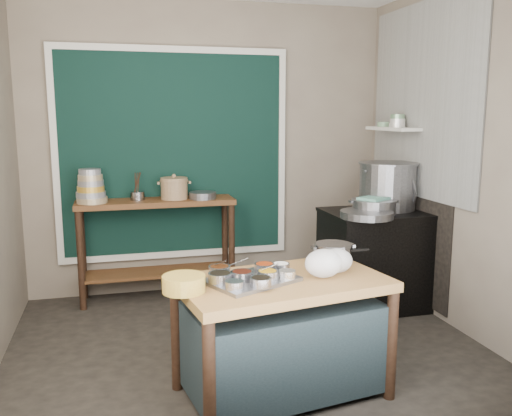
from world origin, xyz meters
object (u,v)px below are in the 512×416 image
object	(u,v)px
prep_table	(282,337)
stock_pot	(387,186)
utensil_cup	(137,196)
ceramic_crock	(174,189)
saucepan	(333,254)
back_counter	(157,249)
condiment_tray	(252,280)
yellow_basin	(184,284)
stove_block	(376,261)
steamer	(374,207)

from	to	relation	value
prep_table	stock_pot	world-z (taller)	stock_pot
utensil_cup	stock_pot	xyz separation A→B (m)	(2.20, -0.65, 0.10)
utensil_cup	ceramic_crock	distance (m)	0.34
stock_pot	saucepan	bearing A→B (deg)	-131.01
ceramic_crock	back_counter	bearing A→B (deg)	179.22
condiment_tray	saucepan	size ratio (longest dim) A/B	1.99
condiment_tray	yellow_basin	bearing A→B (deg)	-169.57
back_counter	saucepan	size ratio (longest dim) A/B	5.70
stove_block	ceramic_crock	size ratio (longest dim) A/B	3.35
back_counter	saucepan	bearing A→B (deg)	-60.34
ceramic_crock	stock_pot	distance (m)	1.97
yellow_basin	utensil_cup	size ratio (longest dim) A/B	1.85
yellow_basin	saucepan	world-z (taller)	saucepan
ceramic_crock	stock_pot	bearing A→B (deg)	-18.90
yellow_basin	stock_pot	bearing A→B (deg)	35.91
prep_table	stove_block	xyz separation A→B (m)	(1.30, 1.30, 0.05)
steamer	condiment_tray	bearing A→B (deg)	-139.42
stove_block	saucepan	size ratio (longest dim) A/B	3.54
prep_table	utensil_cup	bearing A→B (deg)	101.55
stove_block	saucepan	world-z (taller)	saucepan
saucepan	utensil_cup	distance (m)	2.17
back_counter	ceramic_crock	bearing A→B (deg)	-0.78
stock_pot	steamer	world-z (taller)	stock_pot
prep_table	steamer	bearing A→B (deg)	35.65
saucepan	stock_pot	xyz separation A→B (m)	(1.01, 1.16, 0.27)
ceramic_crock	steamer	bearing A→B (deg)	-27.25
back_counter	yellow_basin	bearing A→B (deg)	-90.29
back_counter	stock_pot	xyz separation A→B (m)	(2.03, -0.64, 0.62)
stove_block	steamer	xyz separation A→B (m)	(-0.10, -0.11, 0.52)
condiment_tray	stock_pot	distance (m)	2.18
back_counter	ceramic_crock	distance (m)	0.59
back_counter	steamer	size ratio (longest dim) A/B	3.64
utensil_cup	steamer	bearing A→B (deg)	-23.48
yellow_basin	utensil_cup	xyz separation A→B (m)	(-0.15, 2.13, 0.19)
back_counter	yellow_basin	world-z (taller)	back_counter
back_counter	saucepan	world-z (taller)	back_counter
prep_table	condiment_tray	xyz separation A→B (m)	(-0.20, -0.01, 0.39)
prep_table	steamer	world-z (taller)	steamer
saucepan	steamer	size ratio (longest dim) A/B	0.64
steamer	stock_pot	bearing A→B (deg)	41.65
saucepan	condiment_tray	bearing A→B (deg)	-157.29
back_counter	stock_pot	world-z (taller)	stock_pot
steamer	back_counter	bearing A→B (deg)	154.97
yellow_basin	ceramic_crock	size ratio (longest dim) A/B	0.91
yellow_basin	steamer	distance (m)	2.22
saucepan	utensil_cup	bearing A→B (deg)	124.55
stove_block	yellow_basin	bearing A→B (deg)	-144.00
prep_table	condiment_tray	distance (m)	0.43
saucepan	ceramic_crock	xyz separation A→B (m)	(-0.85, 1.80, 0.22)
saucepan	steamer	distance (m)	1.24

